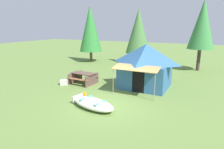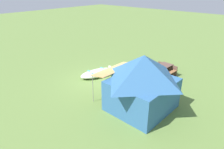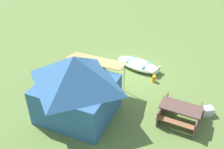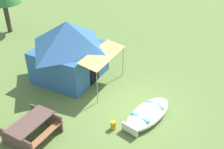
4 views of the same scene
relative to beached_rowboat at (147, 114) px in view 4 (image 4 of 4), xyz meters
name	(u,v)px [view 4 (image 4 of 4)]	position (x,y,z in m)	size (l,w,h in m)	color
ground_plane	(133,105)	(0.51, 0.84, -0.23)	(80.00, 80.00, 0.00)	olive
beached_rowboat	(147,114)	(0.00, 0.00, 0.00)	(2.75, 1.69, 0.43)	silver
canvas_cabin_tent	(69,49)	(1.31, 4.53, 1.27)	(3.28, 3.87, 2.89)	#316297
picnic_table	(32,127)	(-2.86, 3.36, 0.26)	(1.78, 1.63, 0.78)	brown
fuel_can	(113,125)	(-1.15, 0.95, -0.05)	(0.20, 0.20, 0.34)	orange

